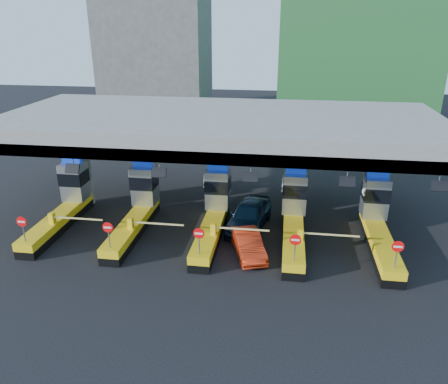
# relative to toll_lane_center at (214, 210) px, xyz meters

# --- Properties ---
(ground) EXTENTS (120.00, 120.00, 0.00)m
(ground) POSITION_rel_toll_lane_center_xyz_m (-0.00, -0.28, -1.40)
(ground) COLOR black
(ground) RESTS_ON ground
(toll_canopy) EXTENTS (28.00, 12.09, 7.00)m
(toll_canopy) POSITION_rel_toll_lane_center_xyz_m (-0.00, 2.59, 4.74)
(toll_canopy) COLOR slate
(toll_canopy) RESTS_ON ground
(toll_lane_far_left) EXTENTS (4.43, 8.00, 4.16)m
(toll_lane_far_left) POSITION_rel_toll_lane_center_xyz_m (-10.00, 0.00, 0.00)
(toll_lane_far_left) COLOR black
(toll_lane_far_left) RESTS_ON ground
(toll_lane_left) EXTENTS (4.43, 8.00, 4.16)m
(toll_lane_left) POSITION_rel_toll_lane_center_xyz_m (-5.00, 0.00, 0.00)
(toll_lane_left) COLOR black
(toll_lane_left) RESTS_ON ground
(toll_lane_center) EXTENTS (4.43, 8.00, 4.16)m
(toll_lane_center) POSITION_rel_toll_lane_center_xyz_m (0.00, 0.00, 0.00)
(toll_lane_center) COLOR black
(toll_lane_center) RESTS_ON ground
(toll_lane_right) EXTENTS (4.43, 8.00, 4.16)m
(toll_lane_right) POSITION_rel_toll_lane_center_xyz_m (5.00, 0.00, 0.00)
(toll_lane_right) COLOR black
(toll_lane_right) RESTS_ON ground
(toll_lane_far_right) EXTENTS (4.43, 8.00, 4.16)m
(toll_lane_far_right) POSITION_rel_toll_lane_center_xyz_m (10.00, 0.00, 0.00)
(toll_lane_far_right) COLOR black
(toll_lane_far_right) RESTS_ON ground
(bg_building_scaffold) EXTENTS (18.00, 12.00, 28.00)m
(bg_building_scaffold) POSITION_rel_toll_lane_center_xyz_m (12.00, 31.72, 12.60)
(bg_building_scaffold) COLOR #1E5926
(bg_building_scaffold) RESTS_ON ground
(bg_building_concrete) EXTENTS (14.00, 10.00, 18.00)m
(bg_building_concrete) POSITION_rel_toll_lane_center_xyz_m (-14.00, 35.72, 7.60)
(bg_building_concrete) COLOR #4C4C49
(bg_building_concrete) RESTS_ON ground
(van) EXTENTS (2.99, 5.60, 1.81)m
(van) POSITION_rel_toll_lane_center_xyz_m (2.17, 0.70, -0.49)
(van) COLOR black
(van) RESTS_ON ground
(red_car) EXTENTS (2.62, 4.31, 1.34)m
(red_car) POSITION_rel_toll_lane_center_xyz_m (2.39, -2.72, -0.73)
(red_car) COLOR red
(red_car) RESTS_ON ground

